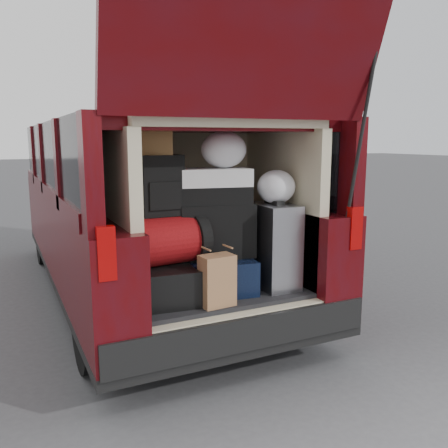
# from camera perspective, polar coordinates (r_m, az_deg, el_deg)

# --- Properties ---
(ground) EXTENTS (80.00, 80.00, 0.00)m
(ground) POSITION_cam_1_polar(r_m,az_deg,el_deg) (3.56, -0.15, -17.04)
(ground) COLOR #3D3D40
(ground) RESTS_ON ground
(minivan) EXTENTS (1.90, 5.35, 2.77)m
(minivan) POSITION_cam_1_polar(r_m,az_deg,el_deg) (4.96, -9.45, 1.70)
(minivan) COLOR black
(minivan) RESTS_ON ground
(load_floor) EXTENTS (1.24, 1.05, 0.55)m
(load_floor) POSITION_cam_1_polar(r_m,az_deg,el_deg) (3.68, -2.04, -11.45)
(load_floor) COLOR black
(load_floor) RESTS_ON ground
(black_hardshell) EXTENTS (0.50, 0.65, 0.24)m
(black_hardshell) POSITION_cam_1_polar(r_m,az_deg,el_deg) (3.31, -7.07, -6.73)
(black_hardshell) COLOR black
(black_hardshell) RESTS_ON load_floor
(navy_hardshell) EXTENTS (0.52, 0.61, 0.24)m
(navy_hardshell) POSITION_cam_1_polar(r_m,az_deg,el_deg) (3.47, -0.94, -5.86)
(navy_hardshell) COLOR black
(navy_hardshell) RESTS_ON load_floor
(silver_roller) EXTENTS (0.27, 0.42, 0.62)m
(silver_roller) POSITION_cam_1_polar(r_m,az_deg,el_deg) (3.50, 5.97, -2.60)
(silver_roller) COLOR silver
(silver_roller) RESTS_ON load_floor
(kraft_bag) EXTENTS (0.23, 0.16, 0.34)m
(kraft_bag) POSITION_cam_1_polar(r_m,az_deg,el_deg) (3.11, -0.84, -6.81)
(kraft_bag) COLOR #A17048
(kraft_bag) RESTS_ON load_floor
(red_duffel) EXTENTS (0.54, 0.38, 0.33)m
(red_duffel) POSITION_cam_1_polar(r_m,az_deg,el_deg) (3.22, -6.82, -1.96)
(red_duffel) COLOR maroon
(red_duffel) RESTS_ON black_hardshell
(black_soft_case) EXTENTS (0.58, 0.41, 0.39)m
(black_soft_case) POSITION_cam_1_polar(r_m,az_deg,el_deg) (3.42, -1.15, -0.66)
(black_soft_case) COLOR black
(black_soft_case) RESTS_ON navy_hardshell
(backpack) EXTENTS (0.29, 0.18, 0.41)m
(backpack) POSITION_cam_1_polar(r_m,az_deg,el_deg) (3.20, -7.63, 4.61)
(backpack) COLOR black
(backpack) RESTS_ON red_duffel
(twotone_duffel) EXTENTS (0.60, 0.39, 0.25)m
(twotone_duffel) POSITION_cam_1_polar(r_m,az_deg,el_deg) (3.35, -1.66, 4.59)
(twotone_duffel) COLOR silver
(twotone_duffel) RESTS_ON black_soft_case
(grocery_sack_lower) EXTENTS (0.24, 0.21, 0.19)m
(grocery_sack_lower) POSITION_cam_1_polar(r_m,az_deg,el_deg) (3.21, -8.30, 9.95)
(grocery_sack_lower) COLOR brown
(grocery_sack_lower) RESTS_ON backpack
(plastic_bag_center) EXTENTS (0.34, 0.32, 0.26)m
(plastic_bag_center) POSITION_cam_1_polar(r_m,az_deg,el_deg) (3.37, -0.03, 8.94)
(plastic_bag_center) COLOR white
(plastic_bag_center) RESTS_ON twotone_duffel
(plastic_bag_right) EXTENTS (0.29, 0.28, 0.25)m
(plastic_bag_right) POSITION_cam_1_polar(r_m,az_deg,el_deg) (3.46, 6.31, 4.47)
(plastic_bag_right) COLOR white
(plastic_bag_right) RESTS_ON silver_roller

